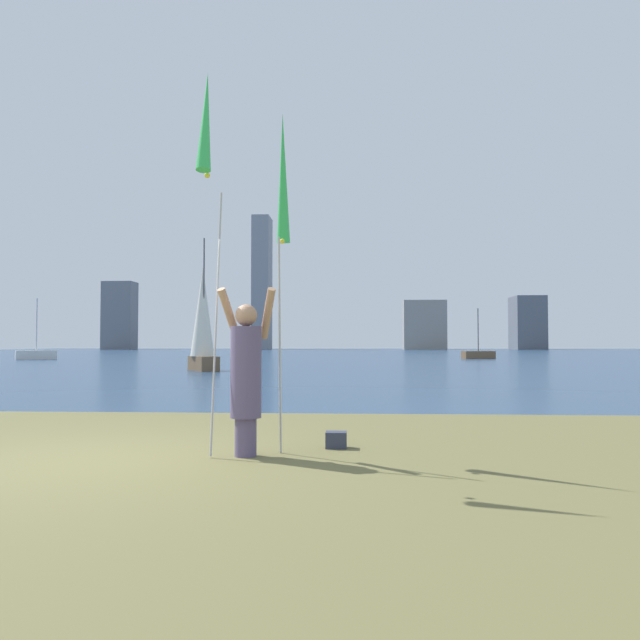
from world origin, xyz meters
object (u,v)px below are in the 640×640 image
kite_flag_left (206,133)px  sailboat_2 (203,321)px  sailboat_4 (36,354)px  sailboat_3 (478,354)px  bag (336,440)px  kite_flag_right (283,184)px  person (246,373)px

kite_flag_left → sailboat_2: sailboat_2 is taller
sailboat_2 → sailboat_4: (-16.69, 16.96, -1.83)m
sailboat_3 → bag: bearing=-103.2°
sailboat_4 → sailboat_3: bearing=7.5°
kite_flag_right → sailboat_3: 43.30m
kite_flag_right → bag: size_ratio=15.92×
person → sailboat_2: (-5.70, 20.95, 1.29)m
sailboat_4 → kite_flag_right: bearing=-58.8°
kite_flag_left → sailboat_4: sailboat_4 is taller
kite_flag_right → sailboat_2: 21.47m
kite_flag_left → sailboat_2: size_ratio=0.70×
kite_flag_right → sailboat_4: 43.98m
bag → sailboat_3: bearing=76.8°
sailboat_2 → sailboat_3: bearing=52.3°
person → bag: (1.00, 0.60, -0.84)m
sailboat_2 → person: bearing=-74.8°
kite_flag_right → sailboat_2: sailboat_2 is taller
bag → kite_flag_right: bearing=-160.7°
sailboat_4 → kite_flag_left: bearing=-60.1°
bag → sailboat_3: 42.85m
kite_flag_left → kite_flag_right: bearing=47.6°
person → sailboat_2: sailboat_2 is taller
person → kite_flag_right: 2.31m
bag → person: bearing=-149.0°
kite_flag_right → bag: 3.16m
sailboat_2 → sailboat_3: (16.51, 21.36, -1.90)m
kite_flag_left → sailboat_2: 22.07m
bag → sailboat_4: (-23.38, 37.31, 0.30)m
kite_flag_right → sailboat_3: kite_flag_right is taller
kite_flag_left → kite_flag_right: size_ratio=1.05×
sailboat_2 → sailboat_4: 23.87m
bag → sailboat_3: sailboat_3 is taller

